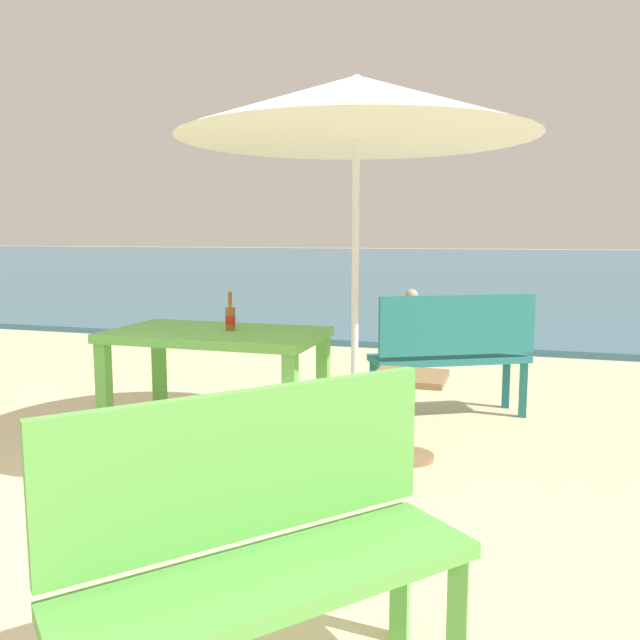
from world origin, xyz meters
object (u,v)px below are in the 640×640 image
Objects in this scene: picnic_table_green at (216,347)px; bench_green_left at (264,537)px; patio_umbrella at (356,108)px; swimmer_person at (411,304)px; bench_teal_center at (453,348)px; beer_bottle_amber at (230,316)px; side_table_wood at (409,404)px.

bench_green_left is at bearing -61.17° from picnic_table_green.
swimmer_person is (-0.73, 6.90, -1.88)m from patio_umbrella.
bench_teal_center is at bearing 86.30° from bench_green_left.
patio_umbrella is 7.19m from swimmer_person.
bench_teal_center is at bearing 66.39° from patio_umbrella.
beer_bottle_amber is at bearing 172.69° from patio_umbrella.
patio_umbrella is at bearing 97.18° from bench_green_left.
bench_teal_center is (1.45, 1.03, -0.11)m from picnic_table_green.
swimmer_person is (-1.05, 6.79, -0.11)m from side_table_wood.
picnic_table_green is 2.57m from bench_green_left.
picnic_table_green is at bearing -162.45° from beer_bottle_amber.
beer_bottle_amber reaches higher than picnic_table_green.
beer_bottle_amber is at bearing -143.75° from bench_teal_center.
side_table_wood is at bearing -99.35° from bench_teal_center.
bench_green_left is 9.13m from swimmer_person.
side_table_wood is 0.48× the size of bench_green_left.
beer_bottle_amber is 0.23× the size of bench_green_left.
picnic_table_green is 1.32m from side_table_wood.
bench_green_left is (-0.05, -2.28, 0.19)m from side_table_wood.
bench_teal_center and bench_green_left have the same top height.
bench_teal_center is (0.48, 1.11, -1.58)m from patio_umbrella.
patio_umbrella is (0.87, -0.11, 1.26)m from beer_bottle_amber.
swimmer_person is (0.23, 6.82, -0.41)m from picnic_table_green.
beer_bottle_amber is 0.22× the size of bench_teal_center.
bench_green_left is (1.24, -2.25, -0.11)m from picnic_table_green.
swimmer_person is (-1.22, 5.79, -0.30)m from bench_teal_center.
bench_green_left is at bearing -91.19° from side_table_wood.
side_table_wood is 1.03m from bench_teal_center.
bench_green_left is at bearing -83.67° from swimmer_person.
beer_bottle_amber reaches higher than swimmer_person.
bench_teal_center is (0.16, 1.00, 0.19)m from side_table_wood.
swimmer_person is (0.14, 6.79, -0.61)m from beer_bottle_amber.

